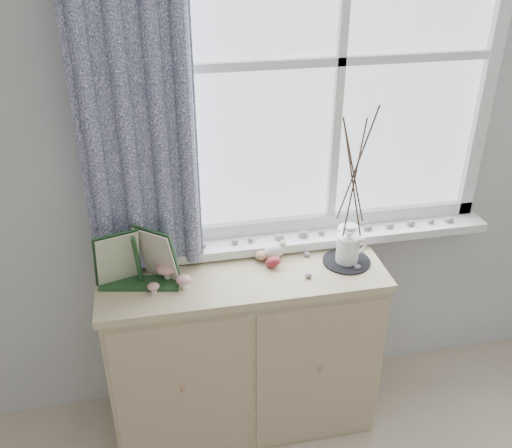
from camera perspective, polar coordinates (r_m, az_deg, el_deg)
name	(u,v)px	position (r m, az deg, el deg)	size (l,w,h in m)	color
sideboard	(243,349)	(2.65, -1.28, -12.43)	(1.20, 0.45, 0.85)	beige
botanical_book	(137,262)	(2.27, -11.77, -3.72)	(0.37, 0.13, 0.26)	#1F4021
toadstool_cluster	(169,273)	(2.33, -8.68, -4.88)	(0.18, 0.15, 0.08)	white
wooden_eggs	(261,255)	(2.46, 0.48, -3.11)	(0.13, 0.17, 0.07)	tan
songbird_figurine	(274,251)	(2.47, 1.79, -2.70)	(0.14, 0.06, 0.07)	silver
crocheted_doily	(347,261)	(2.49, 9.04, -3.70)	(0.21, 0.21, 0.01)	black
twig_pitcher	(355,172)	(2.29, 9.85, 5.13)	(0.33, 0.33, 0.74)	white
sideboard_pebbles	(312,262)	(2.45, 5.66, -3.82)	(0.33, 0.23, 0.02)	#969698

